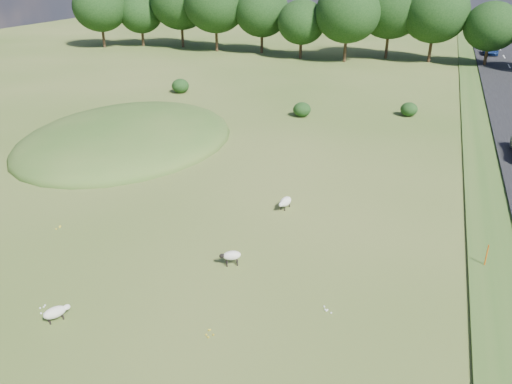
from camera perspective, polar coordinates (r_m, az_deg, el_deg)
ground at (r=44.16m, az=4.67°, el=7.38°), size 160.00×160.00×0.00m
mound at (r=42.06m, az=-14.45°, el=5.78°), size 16.00×20.00×4.00m
treeline at (r=77.37m, az=11.57°, el=19.43°), size 96.28×14.66×11.70m
shrubs at (r=51.12m, az=1.48°, el=10.69°), size 26.15×6.25×1.54m
marker_post at (r=25.93m, az=24.83°, el=-6.66°), size 0.06×0.06×1.20m
sheep_0 at (r=29.08m, az=3.35°, el=-1.13°), size 0.72×1.27×0.71m
sheep_1 at (r=22.04m, az=-21.94°, el=-12.62°), size 0.88×1.09×0.63m
sheep_3 at (r=23.77m, az=-2.86°, el=-7.27°), size 1.06×0.83×0.75m
car_4 at (r=109.02m, az=26.62°, el=15.88°), size 1.98×4.88×1.42m
car_5 at (r=87.25m, az=25.24°, el=14.43°), size 2.05×4.45×1.24m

